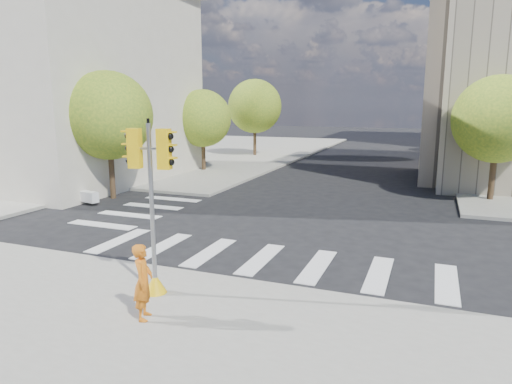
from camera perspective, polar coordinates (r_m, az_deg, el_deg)
ground at (r=16.23m, az=3.47°, el=-6.23°), size 160.00×160.00×0.00m
sidewalk_far_left at (r=47.91m, az=-9.95°, el=5.20°), size 28.00×40.00×0.15m
classical_building at (r=33.63m, az=-26.74°, el=12.67°), size 19.00×15.00×12.70m
tree_lw_near at (r=24.16m, az=-17.97°, el=9.06°), size 4.40×4.40×6.41m
tree_lw_mid at (r=32.56m, az=-6.68°, el=9.12°), size 4.00×4.00×5.77m
tree_lw_far at (r=41.65m, az=-0.16°, el=10.66°), size 4.80×4.80×6.95m
tree_re_near at (r=24.94m, az=27.99°, el=8.02°), size 4.20×4.20×6.16m
tree_re_mid at (r=36.88m, az=25.96°, el=9.23°), size 4.60×4.60×6.66m
tree_re_far at (r=48.86m, az=24.85°, el=8.93°), size 4.00×4.00×5.88m
lamp_near at (r=28.96m, az=28.20°, el=9.29°), size 0.35×0.18×8.11m
lamp_far at (r=42.90m, az=26.06°, el=9.63°), size 0.35×0.18×8.11m
traffic_signal at (r=11.39m, az=-12.80°, el=-3.70°), size 1.08×0.56×4.32m
photographer at (r=10.39m, az=-13.93°, el=-10.83°), size 0.60×0.73×1.70m
planter_wall at (r=25.36m, az=-23.49°, el=0.09°), size 5.94×1.70×0.50m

